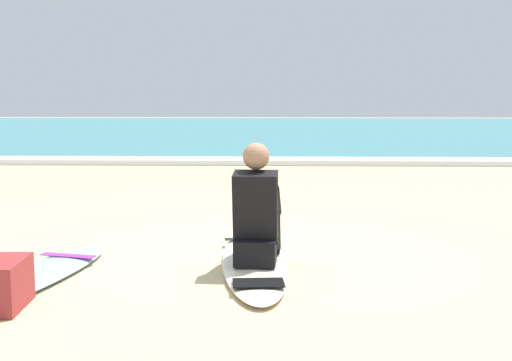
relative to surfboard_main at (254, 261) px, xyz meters
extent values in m
plane|color=#CCB584|center=(-0.04, 0.36, -0.04)|extent=(80.00, 80.00, 0.00)
cube|color=teal|center=(-0.04, 22.03, 0.01)|extent=(80.00, 28.00, 0.10)
cube|color=white|center=(-0.04, 8.33, 0.02)|extent=(80.00, 0.90, 0.11)
ellipsoid|color=#EFE5C6|center=(0.00, 0.00, 0.00)|extent=(0.71, 2.44, 0.07)
cube|color=black|center=(-0.05, 0.67, 0.04)|extent=(0.48, 0.14, 0.01)
cube|color=black|center=(0.06, -0.77, 0.04)|extent=(0.38, 0.27, 0.01)
cube|color=black|center=(0.02, -0.27, 0.14)|extent=(0.33, 0.28, 0.20)
cylinder|color=black|center=(-0.07, -0.08, 0.29)|extent=(0.17, 0.41, 0.43)
cylinder|color=black|center=(-0.07, 0.13, 0.26)|extent=(0.13, 0.27, 0.42)
cube|color=black|center=(-0.07, 0.20, 0.07)|extent=(0.11, 0.23, 0.05)
cylinder|color=black|center=(0.13, -0.09, 0.29)|extent=(0.17, 0.41, 0.43)
cylinder|color=black|center=(0.16, 0.11, 0.26)|extent=(0.13, 0.27, 0.42)
cube|color=black|center=(0.17, 0.18, 0.07)|extent=(0.11, 0.23, 0.05)
cube|color=black|center=(0.02, -0.23, 0.49)|extent=(0.36, 0.31, 0.57)
sphere|color=#A37556|center=(0.02, -0.20, 0.88)|extent=(0.21, 0.21, 0.21)
cylinder|color=black|center=(-0.11, -0.07, 0.52)|extent=(0.11, 0.40, 0.31)
cylinder|color=black|center=(0.17, -0.09, 0.52)|extent=(0.11, 0.40, 0.31)
ellipsoid|color=#9ED1E5|center=(-1.68, -0.62, 0.00)|extent=(1.03, 2.31, 0.07)
cube|color=purple|center=(-1.54, -0.01, 0.04)|extent=(0.49, 0.21, 0.01)
camera|label=1|loc=(0.19, -5.27, 1.33)|focal=46.24mm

